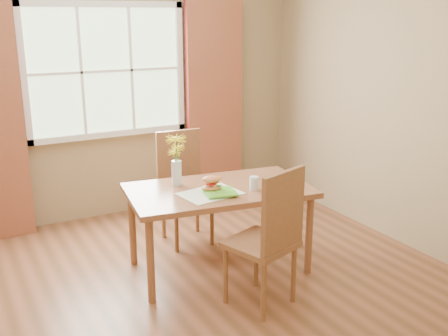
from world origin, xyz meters
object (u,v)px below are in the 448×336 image
object	(u,v)px
dining_table	(219,196)
flower_vase	(176,155)
chair_far	(183,181)
water_glass	(254,183)
croissant_sandwich	(212,183)
chair_near	(271,234)

from	to	relation	value
dining_table	flower_vase	xyz separation A→B (m)	(-0.26, 0.23, 0.32)
chair_far	flower_vase	bearing A→B (deg)	-116.25
water_glass	flower_vase	xyz separation A→B (m)	(-0.49, 0.40, 0.20)
chair_far	croissant_sandwich	xyz separation A→B (m)	(-0.11, -0.78, 0.22)
croissant_sandwich	flower_vase	distance (m)	0.39
croissant_sandwich	flower_vase	size ratio (longest dim) A/B	0.44
flower_vase	water_glass	bearing A→B (deg)	-39.77
dining_table	flower_vase	world-z (taller)	flower_vase
croissant_sandwich	water_glass	size ratio (longest dim) A/B	1.71
croissant_sandwich	water_glass	bearing A→B (deg)	1.01
chair_far	croissant_sandwich	size ratio (longest dim) A/B	5.60
dining_table	croissant_sandwich	distance (m)	0.19
chair_near	chair_far	bearing A→B (deg)	72.35
chair_near	chair_far	xyz separation A→B (m)	(-0.02, 1.41, -0.01)
croissant_sandwich	water_glass	xyz separation A→B (m)	(0.33, -0.10, -0.02)
dining_table	flower_vase	distance (m)	0.48
dining_table	croissant_sandwich	size ratio (longest dim) A/B	8.47
chair_near	flower_vase	xyz separation A→B (m)	(-0.29, 0.94, 0.38)
dining_table	flower_vase	bearing A→B (deg)	146.36
dining_table	chair_far	bearing A→B (deg)	97.75
croissant_sandwich	water_glass	distance (m)	0.34
dining_table	chair_near	xyz separation A→B (m)	(0.03, -0.71, -0.06)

